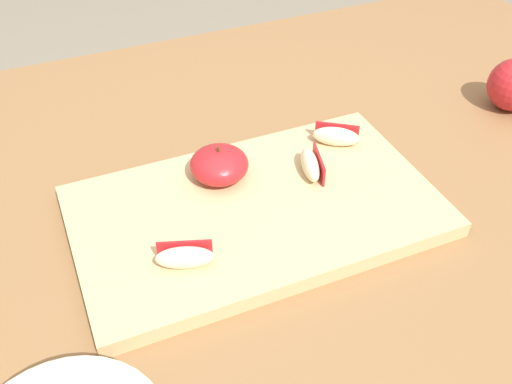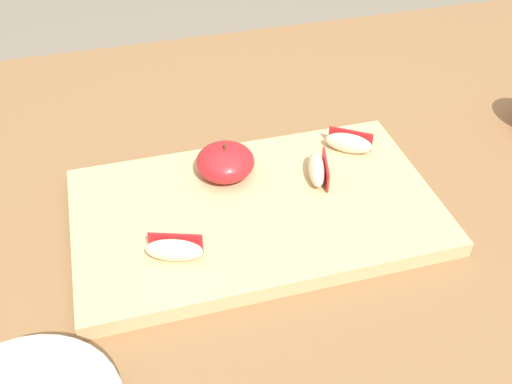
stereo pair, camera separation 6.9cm
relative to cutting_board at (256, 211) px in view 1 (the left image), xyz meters
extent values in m
cube|color=brown|center=(0.06, 0.05, -0.03)|extent=(1.34, 0.90, 0.03)
cube|color=brown|center=(0.67, 0.44, -0.39)|extent=(0.06, 0.06, 0.69)
cube|color=tan|center=(0.00, 0.00, 0.00)|extent=(0.43, 0.26, 0.02)
ellipsoid|color=#B21E23|center=(-0.02, 0.07, 0.03)|extent=(0.07, 0.07, 0.04)
cylinder|color=#4C3319|center=(-0.02, 0.07, 0.05)|extent=(0.00, 0.00, 0.01)
ellipsoid|color=beige|center=(0.15, 0.07, 0.02)|extent=(0.06, 0.05, 0.03)
cube|color=#B21E23|center=(0.15, 0.08, 0.02)|extent=(0.05, 0.04, 0.03)
ellipsoid|color=beige|center=(-0.11, -0.06, 0.02)|extent=(0.07, 0.04, 0.03)
cube|color=#B21E23|center=(-0.10, -0.05, 0.02)|extent=(0.06, 0.02, 0.03)
ellipsoid|color=beige|center=(0.09, 0.03, 0.02)|extent=(0.04, 0.07, 0.03)
cube|color=#B21E23|center=(0.10, 0.03, 0.02)|extent=(0.02, 0.06, 0.03)
camera|label=1|loc=(-0.20, -0.48, 0.48)|focal=41.19mm
camera|label=2|loc=(-0.14, -0.51, 0.48)|focal=41.19mm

